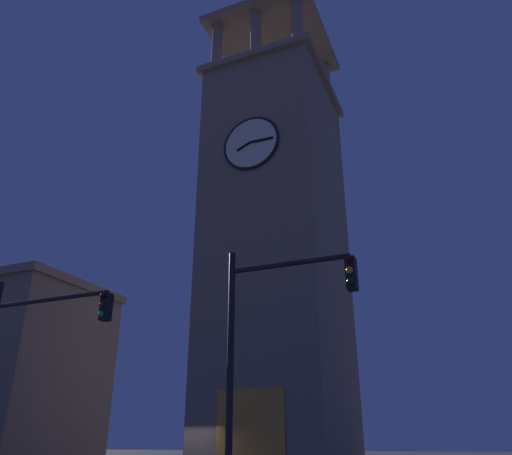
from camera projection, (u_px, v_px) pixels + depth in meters
name	position (u px, v px, depth m)	size (l,w,h in m)	color
clocktower	(277.00, 248.00, 28.47)	(7.17, 8.08, 29.44)	gray
traffic_signal_near	(268.00, 337.00, 11.30)	(3.13, 0.41, 6.15)	black
traffic_signal_mid	(20.00, 353.00, 14.22)	(4.38, 0.41, 6.40)	black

